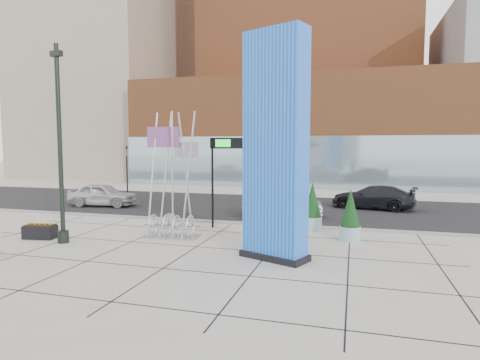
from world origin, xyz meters
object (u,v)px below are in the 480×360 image
(concrete_bollard, at_px, (171,222))
(overhead_street_sign, at_px, (227,151))
(blue_pylon, at_px, (275,151))
(car_white_west, at_px, (102,195))
(car_silver_mid, at_px, (283,204))
(public_art_sculpture, at_px, (172,205))
(lamp_post, at_px, (61,163))

(concrete_bollard, distance_m, overhead_street_sign, 4.45)
(overhead_street_sign, bearing_deg, blue_pylon, -72.43)
(car_white_west, relative_size, car_silver_mid, 1.01)
(concrete_bollard, bearing_deg, blue_pylon, -31.67)
(blue_pylon, height_order, public_art_sculpture, blue_pylon)
(blue_pylon, bearing_deg, public_art_sculpture, -179.83)
(concrete_bollard, bearing_deg, overhead_street_sign, 20.62)
(blue_pylon, relative_size, public_art_sculpture, 1.45)
(overhead_street_sign, bearing_deg, car_silver_mid, 43.64)
(blue_pylon, distance_m, public_art_sculpture, 6.01)
(public_art_sculpture, relative_size, concrete_bollard, 7.36)
(overhead_street_sign, bearing_deg, lamp_post, -159.02)
(car_silver_mid, bearing_deg, car_white_west, 82.20)
(public_art_sculpture, xyz_separation_m, car_white_west, (-8.58, 7.17, -0.70))
(public_art_sculpture, distance_m, concrete_bollard, 2.07)
(blue_pylon, xyz_separation_m, public_art_sculpture, (-5.07, 2.08, -2.47))
(blue_pylon, xyz_separation_m, car_white_west, (-13.64, 9.25, -3.16))
(car_white_west, bearing_deg, public_art_sculpture, -136.23)
(concrete_bollard, xyz_separation_m, overhead_street_sign, (2.60, 0.98, 3.48))
(blue_pylon, height_order, lamp_post, lamp_post)
(concrete_bollard, height_order, car_white_west, car_white_west)
(overhead_street_sign, distance_m, car_silver_mid, 5.42)
(public_art_sculpture, xyz_separation_m, overhead_street_sign, (1.79, 2.53, 2.39))
(blue_pylon, distance_m, lamp_post, 9.12)
(car_white_west, bearing_deg, blue_pylon, -130.46)
(lamp_post, bearing_deg, car_white_west, 115.96)
(blue_pylon, distance_m, concrete_bollard, 7.78)
(lamp_post, height_order, concrete_bollard, lamp_post)
(public_art_sculpture, height_order, car_silver_mid, public_art_sculpture)
(car_white_west, bearing_deg, lamp_post, -160.36)
(lamp_post, height_order, public_art_sculpture, lamp_post)
(public_art_sculpture, relative_size, car_silver_mid, 1.24)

